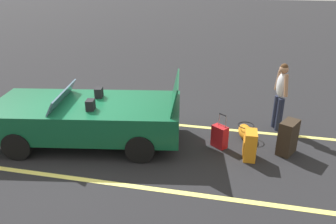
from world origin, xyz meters
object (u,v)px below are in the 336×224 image
object	(u,v)px
suitcase_medium_bright	(250,145)
convertible_car	(79,117)
traveler_person	(281,93)
suitcase_large_black	(288,137)
duffel_bag	(245,132)
suitcase_small_carryon	(220,136)

from	to	relation	value
suitcase_medium_bright	convertible_car	bearing A→B (deg)	-0.70
convertible_car	traveler_person	xyz separation A→B (m)	(-4.43, -1.63, 0.34)
convertible_car	suitcase_large_black	distance (m)	4.57
suitcase_large_black	duffel_bag	distance (m)	1.01
suitcase_small_carryon	duffel_bag	distance (m)	0.79
suitcase_small_carryon	traveler_person	world-z (taller)	traveler_person
suitcase_small_carryon	convertible_car	bearing A→B (deg)	-45.48
suitcase_large_black	convertible_car	bearing A→B (deg)	33.60
convertible_car	suitcase_large_black	world-z (taller)	convertible_car
suitcase_large_black	duffel_bag	size ratio (longest dim) A/B	1.07
suitcase_medium_bright	suitcase_small_carryon	xyz separation A→B (m)	(0.64, -0.37, -0.05)
suitcase_medium_bright	suitcase_small_carryon	size ratio (longest dim) A/B	0.80
convertible_car	suitcase_medium_bright	size ratio (longest dim) A/B	7.05
duffel_bag	convertible_car	bearing A→B (deg)	14.31
convertible_car	traveler_person	size ratio (longest dim) A/B	2.65
suitcase_large_black	suitcase_small_carryon	size ratio (longest dim) A/B	0.95
duffel_bag	traveler_person	world-z (taller)	traveler_person
suitcase_small_carryon	traveler_person	xyz separation A→B (m)	(-1.31, -1.23, 0.68)
convertible_car	traveler_person	bearing A→B (deg)	-169.58
duffel_bag	suitcase_large_black	bearing A→B (deg)	149.71
suitcase_large_black	suitcase_small_carryon	bearing A→B (deg)	29.60
suitcase_large_black	suitcase_small_carryon	world-z (taller)	suitcase_small_carryon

